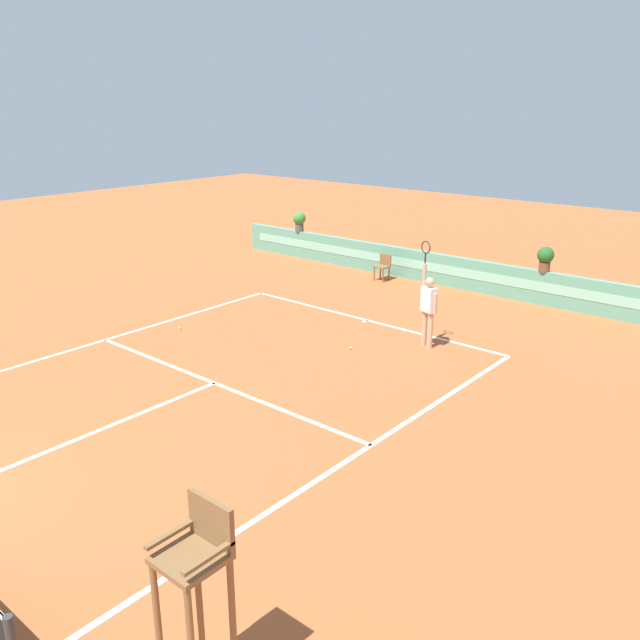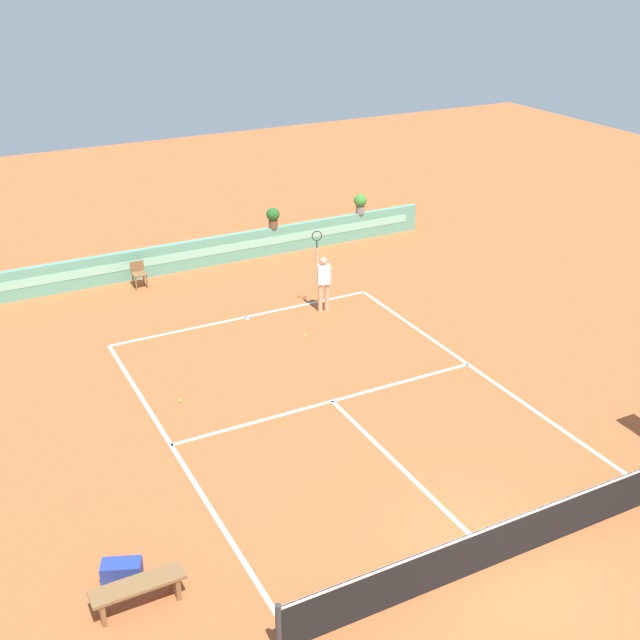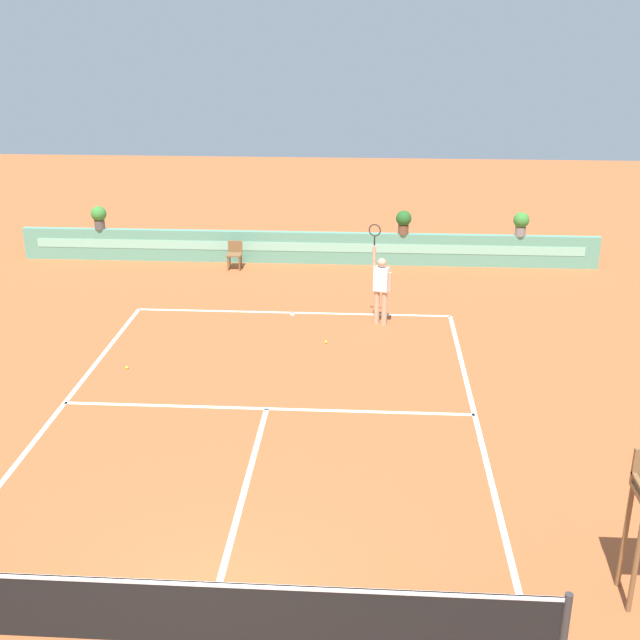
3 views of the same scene
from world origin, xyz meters
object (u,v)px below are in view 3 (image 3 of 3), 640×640
potted_plant_far_left (99,216)px  tennis_player (381,285)px  tennis_ball_mid_court (326,342)px  potted_plant_far_right (521,222)px  tennis_ball_near_baseline (127,368)px  potted_plant_right (404,221)px  ball_kid_chair (235,254)px

potted_plant_far_left → tennis_player: bearing=-30.5°
tennis_ball_mid_court → potted_plant_far_right: bearing=49.5°
tennis_ball_near_baseline → potted_plant_right: size_ratio=0.09×
tennis_player → potted_plant_right: bearing=82.1°
ball_kid_chair → tennis_ball_near_baseline: (-1.19, -7.55, -0.44)m
ball_kid_chair → potted_plant_right: size_ratio=1.17×
tennis_ball_near_baseline → potted_plant_right: bearing=52.6°
tennis_player → ball_kid_chair: bearing=134.8°
tennis_player → potted_plant_right: 5.25m
tennis_player → potted_plant_right: tennis_player is taller
potted_plant_far_left → potted_plant_far_right: 13.08m
tennis_ball_near_baseline → potted_plant_far_right: 12.98m
ball_kid_chair → tennis_ball_mid_court: 6.60m
potted_plant_far_left → potted_plant_far_right: bearing=0.0°
ball_kid_chair → tennis_player: bearing=-45.2°
ball_kid_chair → tennis_ball_mid_court: size_ratio=12.50×
potted_plant_right → tennis_player: bearing=-97.9°
tennis_player → potted_plant_far_left: size_ratio=3.57×
tennis_ball_mid_court → potted_plant_right: (2.01, 6.53, 1.38)m
potted_plant_right → potted_plant_far_left: same height
potted_plant_right → potted_plant_far_left: size_ratio=1.00×
ball_kid_chair → potted_plant_far_left: 4.54m
tennis_ball_near_baseline → potted_plant_far_left: 8.98m
ball_kid_chair → tennis_player: (4.42, -4.45, 0.57)m
potted_plant_right → potted_plant_far_right: size_ratio=1.00×
tennis_player → tennis_ball_near_baseline: (-5.61, -3.10, -1.02)m
tennis_ball_near_baseline → tennis_ball_mid_court: size_ratio=1.00×
tennis_ball_mid_court → ball_kid_chair: bearing=118.4°
ball_kid_chair → potted_plant_far_left: potted_plant_far_left is taller
potted_plant_far_right → tennis_player: bearing=-129.5°
tennis_ball_near_baseline → potted_plant_far_right: bearing=40.0°
tennis_ball_mid_court → potted_plant_far_right: size_ratio=0.09×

